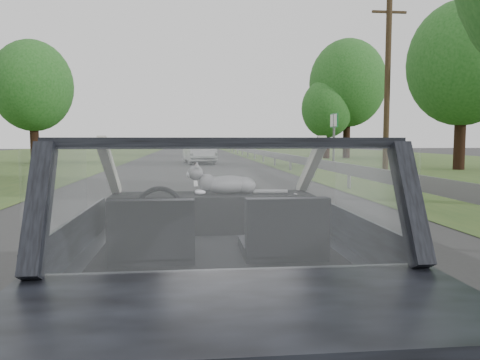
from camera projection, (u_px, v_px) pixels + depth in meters
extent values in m
plane|color=#383839|center=(217.00, 348.00, 3.22)|extent=(140.00, 140.00, 0.00)
cube|color=black|center=(217.00, 245.00, 3.15)|extent=(1.80, 4.00, 1.45)
cube|color=black|center=(212.00, 212.00, 3.76)|extent=(1.58, 0.45, 0.30)
cube|color=black|center=(153.00, 232.00, 2.81)|extent=(0.50, 0.72, 0.42)
cube|color=black|center=(284.00, 229.00, 2.90)|extent=(0.50, 0.72, 0.42)
torus|color=black|center=(159.00, 210.00, 3.42)|extent=(0.36, 0.36, 0.04)
ellipsoid|color=slate|center=(228.00, 183.00, 3.73)|extent=(0.58, 0.18, 0.26)
cube|color=gray|center=(345.00, 169.00, 13.53)|extent=(0.05, 90.00, 0.32)
imported|color=silver|center=(199.00, 151.00, 27.81)|extent=(2.23, 4.59, 1.45)
cube|color=#136D2F|center=(334.00, 143.00, 20.70)|extent=(0.11, 1.03, 2.57)
cylinder|color=black|center=(387.00, 84.00, 20.60)|extent=(0.32, 0.32, 7.73)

